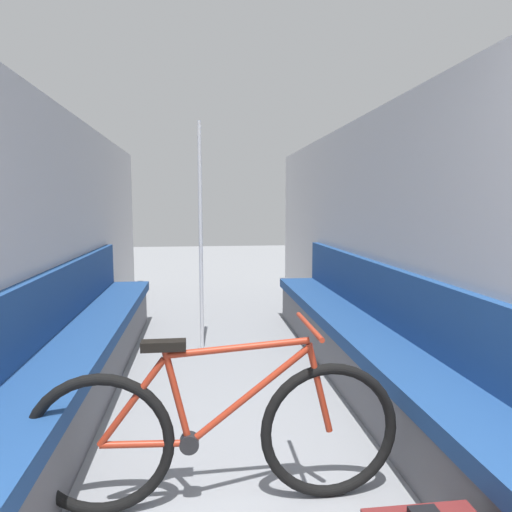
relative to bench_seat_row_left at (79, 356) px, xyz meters
name	(u,v)px	position (x,y,z in m)	size (l,w,h in m)	color
wall_left	(38,248)	(-0.27, 0.04, 0.80)	(0.10, 8.80, 2.23)	#B2B2B7
wall_right	(395,244)	(2.43, 0.04, 0.80)	(0.10, 8.80, 2.23)	#B2B2B7
bench_seat_row_left	(79,356)	(0.00, 0.00, 0.00)	(0.49, 4.45, 0.95)	#5B5B60
bench_seat_row_right	(362,345)	(2.17, 0.00, 0.00)	(0.49, 4.45, 0.95)	#5B5B60
bicycle	(218,433)	(0.96, -1.36, 0.05)	(1.75, 0.46, 0.87)	black
grab_pole_near	(201,241)	(0.90, 1.04, 0.76)	(0.08, 0.08, 2.21)	gray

